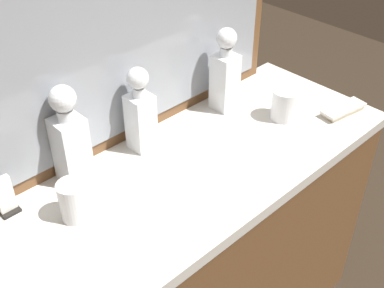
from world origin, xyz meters
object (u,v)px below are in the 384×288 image
at_px(crystal_decanter_far_right, 141,117).
at_px(crystal_tumbler_rear, 74,202).
at_px(crystal_tumbler_center, 284,105).
at_px(crystal_decanter_far_left, 70,144).
at_px(silver_brush_front, 343,110).
at_px(crystal_decanter_left, 225,77).
at_px(napkin_holder, 5,198).

distance_m(crystal_decanter_far_right, crystal_tumbler_rear, 0.34).
relative_size(crystal_decanter_far_right, crystal_tumbler_center, 2.58).
bearing_deg(crystal_decanter_far_right, crystal_tumbler_rear, -159.73).
relative_size(crystal_decanter_far_left, crystal_decanter_far_right, 1.10).
distance_m(crystal_tumbler_center, crystal_tumbler_rear, 0.77).
relative_size(crystal_decanter_far_left, silver_brush_front, 1.72).
bearing_deg(crystal_decanter_far_left, crystal_decanter_left, -3.10).
bearing_deg(crystal_decanter_far_left, crystal_decanter_far_right, -3.58).
bearing_deg(crystal_tumbler_center, crystal_tumbler_rear, 173.80).
bearing_deg(crystal_decanter_left, napkin_holder, 177.18).
distance_m(crystal_decanter_far_left, napkin_holder, 0.22).
xyz_separation_m(crystal_decanter_far_left, crystal_tumbler_rear, (-0.09, -0.13, -0.07)).
xyz_separation_m(crystal_decanter_far_left, napkin_holder, (-0.20, 0.01, -0.07)).
xyz_separation_m(crystal_decanter_left, silver_brush_front, (0.26, -0.31, -0.10)).
xyz_separation_m(crystal_decanter_far_left, crystal_tumbler_center, (0.67, -0.21, -0.07)).
distance_m(crystal_decanter_left, crystal_tumbler_center, 0.22).
height_order(crystal_decanter_left, crystal_tumbler_rear, crystal_decanter_left).
height_order(crystal_decanter_far_right, silver_brush_front, crystal_decanter_far_right).
xyz_separation_m(crystal_decanter_left, crystal_decanter_far_right, (-0.35, 0.02, -0.01)).
height_order(crystal_decanter_far_left, crystal_tumbler_center, crystal_decanter_far_left).
xyz_separation_m(silver_brush_front, napkin_holder, (-1.05, 0.35, 0.03)).
height_order(crystal_decanter_left, silver_brush_front, crystal_decanter_left).
bearing_deg(crystal_decanter_left, crystal_tumbler_center, -62.77).
distance_m(crystal_decanter_left, crystal_decanter_far_right, 0.35).
xyz_separation_m(crystal_decanter_left, crystal_tumbler_center, (0.09, -0.18, -0.07)).
bearing_deg(crystal_decanter_far_right, napkin_holder, 177.14).
bearing_deg(silver_brush_front, crystal_decanter_far_left, 158.15).
height_order(crystal_tumbler_center, silver_brush_front, crystal_tumbler_center).
distance_m(crystal_decanter_far_left, crystal_decanter_far_right, 0.23).
bearing_deg(crystal_tumbler_center, crystal_decanter_far_left, 162.34).
distance_m(crystal_tumbler_center, silver_brush_front, 0.21).
distance_m(crystal_decanter_far_left, silver_brush_front, 0.92).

